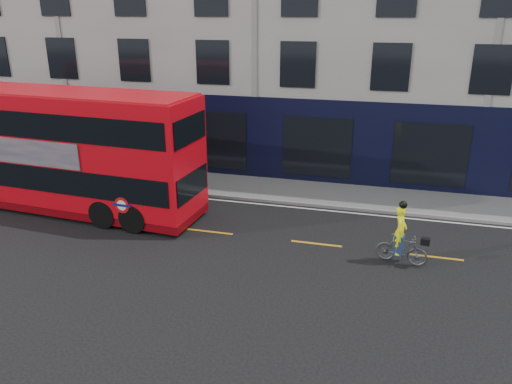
% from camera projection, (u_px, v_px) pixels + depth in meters
% --- Properties ---
extents(ground, '(120.00, 120.00, 0.00)m').
position_uv_depth(ground, '(195.00, 249.00, 17.24)').
color(ground, black).
rests_on(ground, ground).
extents(pavement, '(60.00, 3.00, 0.12)m').
position_uv_depth(pavement, '(246.00, 187.00, 23.13)').
color(pavement, gray).
rests_on(pavement, ground).
extents(kerb, '(60.00, 0.12, 0.13)m').
position_uv_depth(kerb, '(237.00, 198.00, 21.76)').
color(kerb, gray).
rests_on(kerb, ground).
extents(building_terrace, '(50.00, 10.07, 15.00)m').
position_uv_depth(building_terrace, '(278.00, 16.00, 26.42)').
color(building_terrace, '#B1AEA7').
rests_on(building_terrace, ground).
extents(road_edge_line, '(58.00, 0.10, 0.01)m').
position_uv_depth(road_edge_line, '(235.00, 202.00, 21.51)').
color(road_edge_line, silver).
rests_on(road_edge_line, ground).
extents(lane_dashes, '(58.00, 0.12, 0.01)m').
position_uv_depth(lane_dashes, '(210.00, 232.00, 18.60)').
color(lane_dashes, orange).
rests_on(lane_dashes, ground).
extents(bus, '(12.26, 3.67, 4.88)m').
position_uv_depth(bus, '(57.00, 149.00, 20.08)').
color(bus, red).
rests_on(bus, ground).
extents(cyclist, '(1.71, 0.76, 2.15)m').
position_uv_depth(cyclist, '(401.00, 243.00, 16.09)').
color(cyclist, '#4E5154').
rests_on(cyclist, ground).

